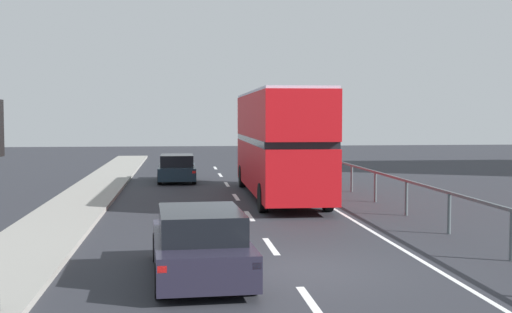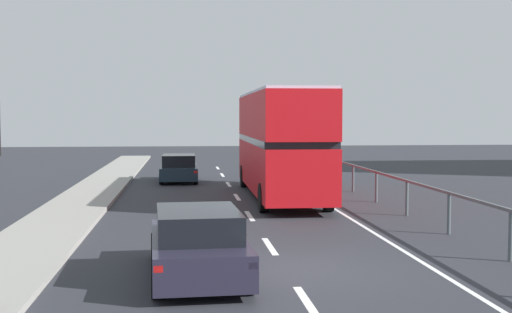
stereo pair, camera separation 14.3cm
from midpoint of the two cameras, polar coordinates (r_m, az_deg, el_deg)
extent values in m
cube|color=#292A30|center=(14.44, 2.40, -9.78)|extent=(74.69, 120.00, 0.10)
cube|color=silver|center=(11.97, 4.37, -12.31)|extent=(0.16, 2.22, 0.01)
cube|color=silver|center=(16.92, 1.02, -7.63)|extent=(0.16, 2.22, 0.01)
cube|color=silver|center=(21.97, -0.76, -5.07)|extent=(0.16, 2.22, 0.01)
cube|color=silver|center=(27.06, -1.87, -3.47)|extent=(0.16, 2.22, 0.01)
cube|color=silver|center=(32.17, -2.62, -2.38)|extent=(0.16, 2.22, 0.01)
cube|color=silver|center=(37.29, -3.17, -1.58)|extent=(0.16, 2.22, 0.01)
cube|color=silver|center=(42.42, -3.59, -0.98)|extent=(0.16, 2.22, 0.01)
cube|color=silver|center=(23.72, 6.52, -4.46)|extent=(0.12, 46.00, 0.01)
cube|color=#4A5357|center=(24.13, 11.16, -1.65)|extent=(0.08, 42.00, 0.08)
cylinder|color=#4A5357|center=(16.15, 20.68, -6.33)|extent=(0.10, 0.10, 1.14)
cylinder|color=#4A5357|center=(19.29, 15.90, -4.68)|extent=(0.10, 0.10, 1.14)
cylinder|color=#4A5357|center=(22.53, 12.50, -3.48)|extent=(0.10, 0.10, 1.14)
cylinder|color=#4A5357|center=(25.84, 9.96, -2.58)|extent=(0.10, 0.10, 1.14)
cylinder|color=#4A5357|center=(29.20, 8.01, -1.87)|extent=(0.10, 0.10, 1.14)
cylinder|color=#4A5357|center=(32.59, 6.46, -1.32)|extent=(0.10, 0.10, 1.14)
cylinder|color=#4A5357|center=(35.99, 5.20, -0.86)|extent=(0.10, 0.10, 1.14)
cylinder|color=#4A5357|center=(39.42, 4.16, -0.49)|extent=(0.10, 0.10, 1.14)
cylinder|color=#4A5357|center=(42.85, 3.29, -0.17)|extent=(0.10, 0.10, 1.14)
cube|color=red|center=(26.74, 1.83, -0.81)|extent=(2.55, 11.24, 1.85)
cube|color=black|center=(26.68, 1.83, 1.43)|extent=(2.57, 10.79, 0.24)
cube|color=red|center=(26.67, 1.83, 3.50)|extent=(2.55, 11.24, 1.69)
cube|color=silver|center=(26.69, 1.84, 5.42)|extent=(2.50, 11.02, 0.10)
cube|color=black|center=(32.27, 0.47, 0.08)|extent=(2.20, 0.06, 1.30)
cube|color=yellow|center=(32.22, 0.47, 4.24)|extent=(1.47, 0.05, 0.28)
cylinder|color=black|center=(30.85, -1.31, -1.69)|extent=(0.29, 1.00, 1.00)
cylinder|color=black|center=(31.12, 2.81, -1.65)|extent=(0.29, 1.00, 1.00)
cylinder|color=black|center=(22.72, 0.40, -3.53)|extent=(0.29, 1.00, 1.00)
cylinder|color=black|center=(23.07, 5.95, -3.44)|extent=(0.29, 1.00, 1.00)
cube|color=#232031|center=(13.77, -5.11, -8.04)|extent=(2.03, 4.55, 0.67)
cube|color=black|center=(13.44, -5.05, -5.69)|extent=(1.72, 2.53, 0.55)
cube|color=red|center=(11.55, -8.35, -9.46)|extent=(0.16, 0.07, 0.12)
cube|color=red|center=(11.68, -0.29, -9.27)|extent=(0.16, 0.07, 0.12)
cylinder|color=black|center=(15.28, -8.66, -7.66)|extent=(0.23, 0.65, 0.64)
cylinder|color=black|center=(15.38, -2.42, -7.55)|extent=(0.23, 0.65, 0.64)
cylinder|color=black|center=(12.28, -8.49, -10.40)|extent=(0.23, 0.65, 0.64)
cylinder|color=black|center=(12.41, -0.69, -10.21)|extent=(0.23, 0.65, 0.64)
cube|color=#192A37|center=(33.69, -6.86, -1.31)|extent=(1.81, 4.17, 0.61)
cube|color=black|center=(33.44, -6.87, -0.33)|extent=(1.59, 2.29, 0.57)
cube|color=red|center=(31.65, -8.34, -1.35)|extent=(0.16, 0.06, 0.12)
cube|color=red|center=(31.64, -5.43, -1.33)|extent=(0.16, 0.06, 0.12)
cylinder|color=black|center=(35.10, -8.18, -1.40)|extent=(0.20, 0.64, 0.64)
cylinder|color=black|center=(35.08, -5.49, -1.39)|extent=(0.20, 0.64, 0.64)
cylinder|color=black|center=(32.34, -8.33, -1.81)|extent=(0.20, 0.64, 0.64)
cylinder|color=black|center=(32.33, -5.41, -1.79)|extent=(0.20, 0.64, 0.64)
camera|label=1|loc=(0.07, -90.20, -0.01)|focal=47.03mm
camera|label=2|loc=(0.07, 89.80, 0.01)|focal=47.03mm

